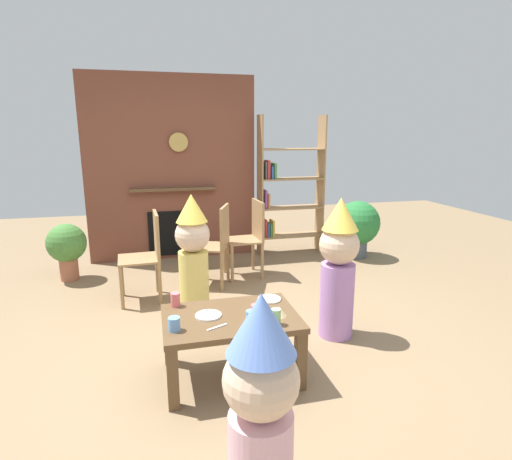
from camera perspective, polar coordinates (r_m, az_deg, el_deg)
The scene contains 21 objects.
ground_plane at distance 3.53m, azimuth -0.80°, elevation -14.95°, with size 12.00×12.00×0.00m, color #846B4C.
brick_fireplace_feature at distance 5.65m, azimuth -11.46°, elevation 8.13°, with size 2.20×0.28×2.40m.
bookshelf at distance 5.77m, azimuth 4.09°, elevation 5.30°, with size 0.90×0.28×1.90m.
coffee_table at distance 2.93m, azimuth -3.49°, elevation -13.06°, with size 0.92×0.63×0.45m.
paper_cup_near_left at distance 2.72m, azimuth -11.17°, elevation -12.55°, with size 0.08×0.08×0.09m, color #669EE0.
paper_cup_near_right at distance 2.75m, azimuth 2.75°, elevation -11.82°, with size 0.06×0.06×0.11m, color #8CD18C.
paper_cup_center at distance 2.73m, azimuth -0.67°, elevation -12.00°, with size 0.07×0.07×0.10m, color #669EE0.
paper_cup_far_left at distance 3.07m, azimuth -11.00°, elevation -9.36°, with size 0.07×0.07×0.10m, color #E5666B.
paper_cup_far_right at distance 2.83m, azimuth 0.03°, elevation -11.16°, with size 0.07×0.07×0.10m, color #E5666B.
paper_plate_front at distance 2.90m, azimuth -6.56°, elevation -11.56°, with size 0.18×0.18×0.01m, color white.
paper_plate_rear at distance 3.14m, azimuth 1.84°, elevation -9.46°, with size 0.17×0.17×0.01m, color white.
birthday_cake_slice at distance 2.87m, azimuth 3.22°, elevation -11.09°, with size 0.10×0.10×0.07m, color #EAC68C.
table_fork at distance 2.74m, azimuth -5.37°, elevation -13.14°, with size 0.15×0.02×0.01m, color silver.
child_with_cone_hat at distance 1.79m, azimuth 0.68°, elevation -24.20°, with size 0.30×0.30×1.10m.
child_in_pink at distance 3.45m, azimuth 11.23°, elevation -4.72°, with size 0.32×0.32×1.17m.
child_by_the_chairs at distance 3.84m, azimuth -8.64°, elevation -3.06°, with size 0.32×0.32×1.14m.
dining_chair_left at distance 4.30m, azimuth -14.61°, elevation -2.83°, with size 0.42×0.42×0.90m.
dining_chair_middle at distance 4.58m, azimuth -5.44°, elevation -1.48°, with size 0.52×0.52×0.90m.
dining_chair_right at distance 4.88m, azimuth -0.77°, elevation -0.50°, with size 0.42×0.42×0.90m.
potted_plant_tall at distance 5.79m, azimuth 13.78°, elevation 0.68°, with size 0.59×0.59×0.77m.
potted_plant_short at distance 5.21m, azimuth -24.55°, elevation -1.99°, with size 0.44×0.44×0.66m.
Camera 1 is at (-0.72, -3.03, 1.67)m, focal length 29.13 mm.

